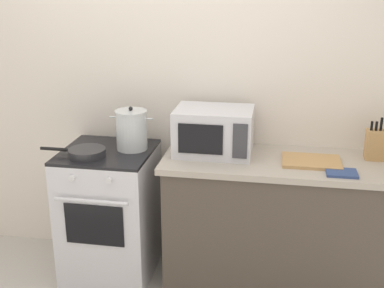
{
  "coord_description": "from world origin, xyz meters",
  "views": [
    {
      "loc": [
        0.75,
        -2.34,
        2.01
      ],
      "look_at": [
        0.23,
        0.6,
        1.0
      ],
      "focal_mm": 45.7,
      "sensor_mm": 36.0,
      "label": 1
    }
  ],
  "objects_px": {
    "stock_pot": "(132,130)",
    "knife_block": "(376,144)",
    "microwave": "(214,131)",
    "cutting_board": "(311,161)",
    "oven_mitt": "(342,173)",
    "stove": "(110,212)",
    "frying_pan": "(86,152)"
  },
  "relations": [
    {
      "from": "stove",
      "to": "stock_pot",
      "type": "relative_size",
      "value": 3.09
    },
    {
      "from": "knife_block",
      "to": "oven_mitt",
      "type": "xyz_separation_m",
      "value": [
        -0.24,
        -0.3,
        -0.09
      ]
    },
    {
      "from": "microwave",
      "to": "oven_mitt",
      "type": "relative_size",
      "value": 2.78
    },
    {
      "from": "cutting_board",
      "to": "oven_mitt",
      "type": "distance_m",
      "value": 0.23
    },
    {
      "from": "stock_pot",
      "to": "cutting_board",
      "type": "distance_m",
      "value": 1.19
    },
    {
      "from": "cutting_board",
      "to": "oven_mitt",
      "type": "relative_size",
      "value": 2.0
    },
    {
      "from": "frying_pan",
      "to": "knife_block",
      "type": "bearing_deg",
      "value": 8.22
    },
    {
      "from": "stock_pot",
      "to": "microwave",
      "type": "xyz_separation_m",
      "value": [
        0.55,
        0.01,
        0.02
      ]
    },
    {
      "from": "microwave",
      "to": "cutting_board",
      "type": "bearing_deg",
      "value": -7.1
    },
    {
      "from": "stove",
      "to": "cutting_board",
      "type": "distance_m",
      "value": 1.42
    },
    {
      "from": "stove",
      "to": "stock_pot",
      "type": "xyz_separation_m",
      "value": [
        0.16,
        0.07,
        0.59
      ]
    },
    {
      "from": "frying_pan",
      "to": "stove",
      "type": "bearing_deg",
      "value": 52.71
    },
    {
      "from": "stock_pot",
      "to": "frying_pan",
      "type": "distance_m",
      "value": 0.34
    },
    {
      "from": "frying_pan",
      "to": "microwave",
      "type": "relative_size",
      "value": 0.88
    },
    {
      "from": "microwave",
      "to": "stove",
      "type": "bearing_deg",
      "value": -173.66
    },
    {
      "from": "oven_mitt",
      "to": "stock_pot",
      "type": "bearing_deg",
      "value": 170.53
    },
    {
      "from": "stock_pot",
      "to": "knife_block",
      "type": "relative_size",
      "value": 1.08
    },
    {
      "from": "stove",
      "to": "knife_block",
      "type": "distance_m",
      "value": 1.83
    },
    {
      "from": "cutting_board",
      "to": "frying_pan",
      "type": "bearing_deg",
      "value": -175.0
    },
    {
      "from": "stock_pot",
      "to": "oven_mitt",
      "type": "bearing_deg",
      "value": -9.47
    },
    {
      "from": "knife_block",
      "to": "oven_mitt",
      "type": "relative_size",
      "value": 1.52
    },
    {
      "from": "stove",
      "to": "microwave",
      "type": "xyz_separation_m",
      "value": [
        0.71,
        0.08,
        0.61
      ]
    },
    {
      "from": "microwave",
      "to": "cutting_board",
      "type": "xyz_separation_m",
      "value": [
        0.63,
        -0.08,
        -0.14
      ]
    },
    {
      "from": "knife_block",
      "to": "oven_mitt",
      "type": "distance_m",
      "value": 0.39
    },
    {
      "from": "stock_pot",
      "to": "knife_block",
      "type": "height_order",
      "value": "stock_pot"
    },
    {
      "from": "microwave",
      "to": "cutting_board",
      "type": "distance_m",
      "value": 0.65
    },
    {
      "from": "frying_pan",
      "to": "oven_mitt",
      "type": "relative_size",
      "value": 2.45
    },
    {
      "from": "stock_pot",
      "to": "microwave",
      "type": "height_order",
      "value": "microwave"
    },
    {
      "from": "stock_pot",
      "to": "microwave",
      "type": "bearing_deg",
      "value": 1.42
    },
    {
      "from": "stove",
      "to": "stock_pot",
      "type": "distance_m",
      "value": 0.62
    },
    {
      "from": "stove",
      "to": "cutting_board",
      "type": "relative_size",
      "value": 2.56
    },
    {
      "from": "stove",
      "to": "knife_block",
      "type": "xyz_separation_m",
      "value": [
        1.74,
        0.14,
        0.56
      ]
    }
  ]
}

